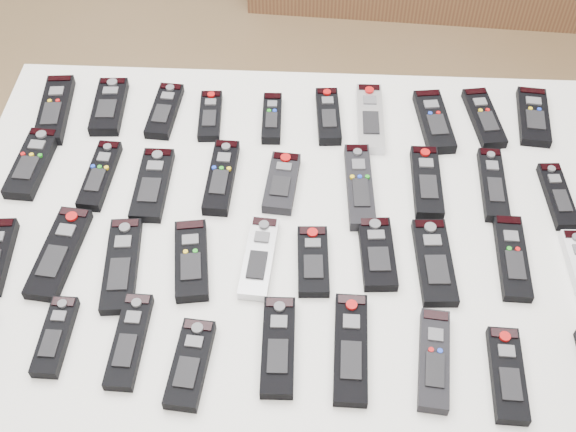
{
  "coord_description": "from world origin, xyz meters",
  "views": [
    {
      "loc": [
        0.15,
        -1.0,
        1.83
      ],
      "look_at": [
        0.11,
        -0.14,
        0.8
      ],
      "focal_mm": 45.0,
      "sensor_mm": 36.0,
      "label": 1
    }
  ],
  "objects_px": {
    "remote_4": "(272,118)",
    "remote_30": "(55,336)",
    "remote_9": "(533,117)",
    "remote_12": "(152,184)",
    "remote_0": "(55,109)",
    "remote_31": "(129,341)",
    "remote_33": "(278,346)",
    "remote_16": "(427,182)",
    "remote_27": "(512,257)",
    "remote_22": "(191,260)",
    "remote_2": "(165,111)",
    "remote_6": "(370,118)",
    "table": "(288,242)",
    "remote_23": "(259,258)",
    "remote_15": "(360,186)",
    "remote_36": "(507,375)",
    "remote_32": "(190,364)",
    "remote_1": "(109,106)",
    "remote_21": "(122,265)",
    "remote_5": "(328,116)",
    "remote_3": "(210,116)",
    "remote_8": "(484,118)",
    "remote_17": "(493,184)",
    "remote_18": "(558,196)",
    "remote_20": "(59,253)",
    "remote_24": "(313,261)",
    "remote_26": "(434,262)",
    "remote_7": "(434,121)",
    "remote_14": "(282,183)",
    "remote_10": "(32,163)",
    "remote_11": "(100,175)",
    "remote_34": "(351,348)",
    "remote_25": "(377,254)",
    "remote_35": "(434,360)"
  },
  "relations": [
    {
      "from": "remote_1",
      "to": "remote_16",
      "type": "distance_m",
      "value": 0.69
    },
    {
      "from": "remote_9",
      "to": "remote_17",
      "type": "distance_m",
      "value": 0.23
    },
    {
      "from": "remote_27",
      "to": "remote_8",
      "type": "bearing_deg",
      "value": 92.57
    },
    {
      "from": "remote_31",
      "to": "remote_23",
      "type": "bearing_deg",
      "value": 43.52
    },
    {
      "from": "remote_7",
      "to": "remote_15",
      "type": "distance_m",
      "value": 0.25
    },
    {
      "from": "remote_9",
      "to": "remote_12",
      "type": "xyz_separation_m",
      "value": [
        -0.77,
        -0.23,
        0.0
      ]
    },
    {
      "from": "remote_3",
      "to": "remote_36",
      "type": "xyz_separation_m",
      "value": [
        0.54,
        -0.58,
        0.0
      ]
    },
    {
      "from": "remote_6",
      "to": "remote_9",
      "type": "xyz_separation_m",
      "value": [
        0.35,
        0.02,
        -0.0
      ]
    },
    {
      "from": "remote_21",
      "to": "remote_27",
      "type": "bearing_deg",
      "value": -1.2
    },
    {
      "from": "table",
      "to": "remote_27",
      "type": "bearing_deg",
      "value": -9.71
    },
    {
      "from": "remote_4",
      "to": "remote_23",
      "type": "distance_m",
      "value": 0.36
    },
    {
      "from": "remote_20",
      "to": "remote_17",
      "type": "bearing_deg",
      "value": 20.32
    },
    {
      "from": "remote_9",
      "to": "remote_21",
      "type": "xyz_separation_m",
      "value": [
        -0.79,
        -0.42,
        0.0
      ]
    },
    {
      "from": "remote_14",
      "to": "remote_26",
      "type": "bearing_deg",
      "value": -27.03
    },
    {
      "from": "remote_2",
      "to": "remote_24",
      "type": "height_order",
      "value": "same"
    },
    {
      "from": "remote_7",
      "to": "remote_25",
      "type": "xyz_separation_m",
      "value": [
        -0.13,
        -0.35,
        -0.0
      ]
    },
    {
      "from": "remote_10",
      "to": "remote_24",
      "type": "xyz_separation_m",
      "value": [
        0.56,
        -0.21,
        -0.0
      ]
    },
    {
      "from": "remote_23",
      "to": "remote_33",
      "type": "bearing_deg",
      "value": -71.94
    },
    {
      "from": "remote_4",
      "to": "remote_33",
      "type": "relative_size",
      "value": 0.78
    },
    {
      "from": "remote_27",
      "to": "remote_35",
      "type": "distance_m",
      "value": 0.26
    },
    {
      "from": "remote_22",
      "to": "remote_36",
      "type": "distance_m",
      "value": 0.56
    },
    {
      "from": "remote_1",
      "to": "remote_30",
      "type": "xyz_separation_m",
      "value": [
        0.03,
        -0.56,
        -0.0
      ]
    },
    {
      "from": "remote_4",
      "to": "remote_32",
      "type": "relative_size",
      "value": 0.9
    },
    {
      "from": "remote_0",
      "to": "remote_5",
      "type": "bearing_deg",
      "value": -4.76
    },
    {
      "from": "remote_0",
      "to": "remote_31",
      "type": "xyz_separation_m",
      "value": [
        0.26,
        -0.55,
        -0.0
      ]
    },
    {
      "from": "remote_4",
      "to": "remote_30",
      "type": "xyz_separation_m",
      "value": [
        -0.32,
        -0.54,
        0.0
      ]
    },
    {
      "from": "remote_17",
      "to": "remote_34",
      "type": "bearing_deg",
      "value": -125.03
    },
    {
      "from": "table",
      "to": "remote_23",
      "type": "distance_m",
      "value": 0.12
    },
    {
      "from": "remote_15",
      "to": "remote_36",
      "type": "height_order",
      "value": "remote_15"
    },
    {
      "from": "remote_2",
      "to": "remote_12",
      "type": "relative_size",
      "value": 0.88
    },
    {
      "from": "remote_22",
      "to": "remote_2",
      "type": "bearing_deg",
      "value": 97.17
    },
    {
      "from": "remote_16",
      "to": "remote_20",
      "type": "bearing_deg",
      "value": -163.19
    },
    {
      "from": "remote_8",
      "to": "table",
      "type": "bearing_deg",
      "value": -152.3
    },
    {
      "from": "remote_20",
      "to": "remote_33",
      "type": "bearing_deg",
      "value": -16.98
    },
    {
      "from": "remote_18",
      "to": "remote_31",
      "type": "distance_m",
      "value": 0.84
    },
    {
      "from": "table",
      "to": "remote_23",
      "type": "bearing_deg",
      "value": -117.59
    },
    {
      "from": "remote_31",
      "to": "remote_2",
      "type": "bearing_deg",
      "value": 94.78
    },
    {
      "from": "table",
      "to": "remote_3",
      "type": "height_order",
      "value": "remote_3"
    },
    {
      "from": "remote_14",
      "to": "remote_33",
      "type": "bearing_deg",
      "value": -82.85
    },
    {
      "from": "remote_16",
      "to": "remote_27",
      "type": "bearing_deg",
      "value": -51.31
    },
    {
      "from": "remote_9",
      "to": "remote_30",
      "type": "bearing_deg",
      "value": -141.16
    },
    {
      "from": "remote_2",
      "to": "remote_27",
      "type": "relative_size",
      "value": 0.88
    },
    {
      "from": "remote_26",
      "to": "remote_21",
      "type": "bearing_deg",
      "value": -179.62
    },
    {
      "from": "remote_16",
      "to": "remote_32",
      "type": "height_order",
      "value": "same"
    },
    {
      "from": "remote_4",
      "to": "remote_11",
      "type": "xyz_separation_m",
      "value": [
        -0.33,
        -0.18,
        0.0
      ]
    },
    {
      "from": "remote_1",
      "to": "remote_6",
      "type": "distance_m",
      "value": 0.56
    },
    {
      "from": "table",
      "to": "remote_20",
      "type": "distance_m",
      "value": 0.42
    },
    {
      "from": "remote_31",
      "to": "remote_36",
      "type": "bearing_deg",
      "value": -1.29
    },
    {
      "from": "remote_17",
      "to": "remote_24",
      "type": "relative_size",
      "value": 1.23
    },
    {
      "from": "remote_15",
      "to": "remote_26",
      "type": "distance_m",
      "value": 0.22
    }
  ]
}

